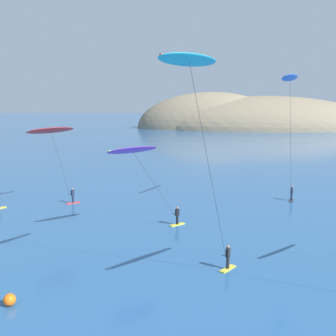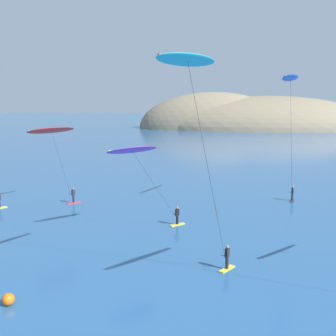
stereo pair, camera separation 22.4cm
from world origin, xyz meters
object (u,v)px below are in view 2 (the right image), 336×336
object	(u,v)px
kitesurfer_cyan	(192,82)
kitesurfer_red	(53,136)
kitesurfer_blue	(291,89)
marker_buoy	(8,299)
kitesurfer_purple	(136,156)

from	to	relation	value
kitesurfer_cyan	kitesurfer_red	distance (m)	24.34
kitesurfer_cyan	kitesurfer_red	world-z (taller)	kitesurfer_cyan
kitesurfer_blue	marker_buoy	bearing A→B (deg)	-131.89
kitesurfer_cyan	kitesurfer_red	bearing A→B (deg)	126.78
kitesurfer_blue	marker_buoy	size ratio (longest dim) A/B	19.59
kitesurfer_cyan	marker_buoy	size ratio (longest dim) A/B	19.62
kitesurfer_red	kitesurfer_purple	bearing A→B (deg)	-40.51
kitesurfer_cyan	kitesurfer_purple	distance (m)	12.99
kitesurfer_blue	kitesurfer_red	world-z (taller)	kitesurfer_blue
kitesurfer_blue	marker_buoy	xyz separation A→B (m)	(-19.84, -22.12, -11.90)
kitesurfer_cyan	marker_buoy	xyz separation A→B (m)	(-10.08, -1.96, -11.86)
kitesurfer_purple	kitesurfer_blue	bearing A→B (deg)	33.12
marker_buoy	kitesurfer_blue	bearing A→B (deg)	48.11
kitesurfer_cyan	marker_buoy	bearing A→B (deg)	-168.98
kitesurfer_cyan	kitesurfer_purple	xyz separation A→B (m)	(-4.56, 10.81, -5.57)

